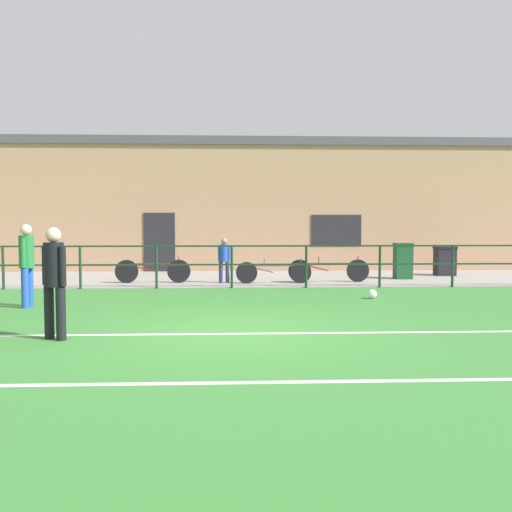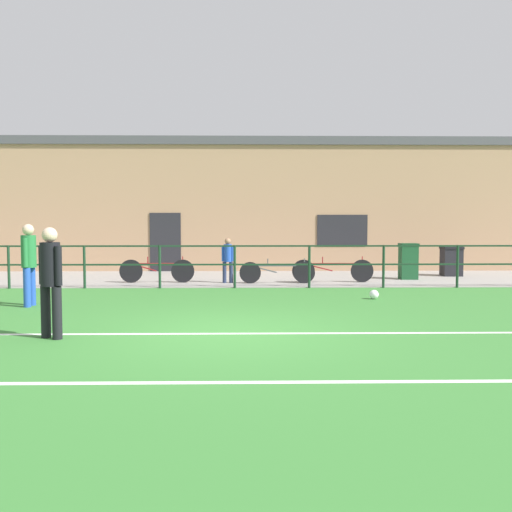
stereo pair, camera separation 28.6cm
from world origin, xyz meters
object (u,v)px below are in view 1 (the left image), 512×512
object	(u,v)px
bicycle_parked_0	(273,272)
trash_bin_0	(445,261)
spectator_child	(224,258)
trash_bin_1	(403,261)
soccer_ball_match	(372,294)
bicycle_parked_2	(329,270)
player_striker	(27,260)
bicycle_parked_3	(153,271)
player_goalkeeper	(54,276)

from	to	relation	value
bicycle_parked_0	trash_bin_0	bearing A→B (deg)	20.11
spectator_child	trash_bin_1	size ratio (longest dim) A/B	1.17
spectator_child	trash_bin_0	xyz separation A→B (m)	(7.21, 1.98, -0.25)
bicycle_parked_0	trash_bin_0	xyz separation A→B (m)	(5.80, 2.12, 0.16)
trash_bin_1	spectator_child	bearing A→B (deg)	-170.02
soccer_ball_match	spectator_child	xyz separation A→B (m)	(-3.46, 3.29, 0.64)
spectator_child	bicycle_parked_2	size ratio (longest dim) A/B	0.54
soccer_ball_match	trash_bin_1	xyz separation A→B (m)	(2.04, 4.25, 0.47)
bicycle_parked_0	bicycle_parked_2	bearing A→B (deg)	8.86
trash_bin_0	spectator_child	bearing A→B (deg)	-164.67
player_striker	bicycle_parked_3	bearing A→B (deg)	156.22
soccer_ball_match	bicycle_parked_3	xyz separation A→B (m)	(-5.51, 3.39, 0.26)
player_striker	bicycle_parked_2	bearing A→B (deg)	122.07
player_goalkeeper	trash_bin_0	distance (m)	13.50
trash_bin_0	bicycle_parked_3	bearing A→B (deg)	-168.59
trash_bin_1	player_goalkeeper	bearing A→B (deg)	-133.12
bicycle_parked_0	bicycle_parked_3	size ratio (longest dim) A/B	1.00
trash_bin_0	trash_bin_1	distance (m)	1.99
bicycle_parked_2	bicycle_parked_3	size ratio (longest dim) A/B	1.10
player_goalkeeper	soccer_ball_match	distance (m)	7.27
player_striker	bicycle_parked_2	distance (m)	8.30
bicycle_parked_2	trash_bin_1	xyz separation A→B (m)	(2.46, 0.86, 0.21)
player_striker	bicycle_parked_3	distance (m)	4.80
spectator_child	bicycle_parked_0	distance (m)	1.48
player_goalkeeper	bicycle_parked_2	distance (m)	9.36
bicycle_parked_3	trash_bin_0	distance (m)	9.45
player_goalkeeper	bicycle_parked_0	xyz separation A→B (m)	(3.82, 7.33, -0.61)
player_goalkeeper	bicycle_parked_2	xyz separation A→B (m)	(5.45, 7.59, -0.59)
player_striker	bicycle_parked_0	distance (m)	6.82
spectator_child	soccer_ball_match	bearing A→B (deg)	139.63
player_goalkeeper	bicycle_parked_2	size ratio (longest dim) A/B	0.71
bicycle_parked_2	trash_bin_0	size ratio (longest dim) A/B	2.48
trash_bin_1	bicycle_parked_2	bearing A→B (deg)	-160.74
soccer_ball_match	trash_bin_0	size ratio (longest dim) A/B	0.22
soccer_ball_match	trash_bin_0	distance (m)	6.47
player_striker	trash_bin_0	world-z (taller)	player_striker
bicycle_parked_3	trash_bin_0	xyz separation A→B (m)	(9.26, 1.87, 0.14)
player_striker	trash_bin_1	xyz separation A→B (m)	(9.51, 5.20, -0.40)
player_striker	spectator_child	size ratio (longest dim) A/B	1.34
player_striker	player_goalkeeper	bearing A→B (deg)	26.59
soccer_ball_match	bicycle_parked_3	distance (m)	6.48
player_goalkeeper	bicycle_parked_3	xyz separation A→B (m)	(0.36, 7.59, -0.59)
trash_bin_0	trash_bin_1	bearing A→B (deg)	-149.44
bicycle_parked_0	bicycle_parked_2	size ratio (longest dim) A/B	0.91
trash_bin_0	soccer_ball_match	bearing A→B (deg)	-125.46
trash_bin_0	trash_bin_1	xyz separation A→B (m)	(-1.71, -1.01, 0.07)
player_goalkeeper	bicycle_parked_0	world-z (taller)	player_goalkeeper
trash_bin_0	player_goalkeeper	bearing A→B (deg)	-135.49
player_goalkeeper	bicycle_parked_3	bearing A→B (deg)	-61.74
soccer_ball_match	trash_bin_1	size ratio (longest dim) A/B	0.19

